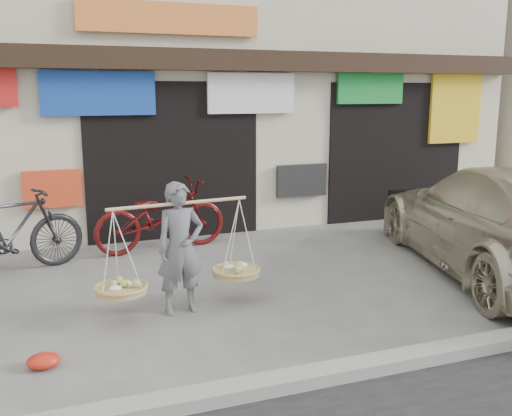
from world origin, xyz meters
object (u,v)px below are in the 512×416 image
object	(u,v)px
street_vendor	(180,254)
bike_1	(12,232)
bike_2	(161,216)
suv	(505,220)

from	to	relation	value
street_vendor	bike_1	bearing A→B (deg)	124.34
bike_2	street_vendor	bearing A→B (deg)	165.43
street_vendor	bike_2	world-z (taller)	street_vendor
street_vendor	suv	size ratio (longest dim) A/B	0.34
bike_2	suv	distance (m)	5.16
suv	bike_1	bearing A→B (deg)	-4.41
bike_2	suv	size ratio (longest dim) A/B	0.38
bike_1	suv	size ratio (longest dim) A/B	0.36
street_vendor	suv	distance (m)	4.59
street_vendor	suv	xyz separation A→B (m)	(4.58, -0.14, 0.07)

